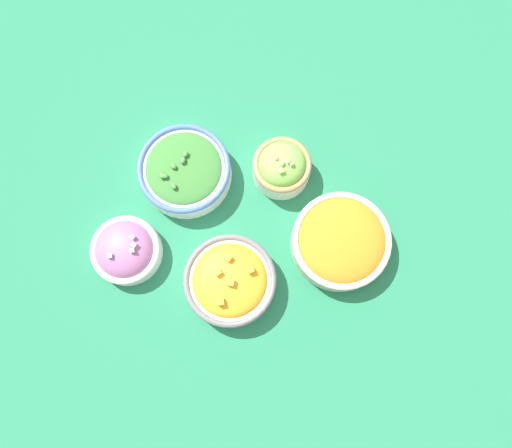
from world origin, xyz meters
name	(u,v)px	position (x,y,z in m)	size (l,w,h in m)	color
ground_plane	(256,227)	(0.00, 0.00, 0.00)	(3.00, 3.00, 0.00)	#23704C
bowl_broccoli	(185,170)	(0.17, -0.06, 0.03)	(0.18, 0.18, 0.07)	white
bowl_carrots	(341,241)	(-0.16, -0.02, 0.03)	(0.19, 0.19, 0.07)	beige
bowl_red_onion	(126,250)	(0.22, 0.12, 0.03)	(0.13, 0.13, 0.07)	white
bowl_squash	(230,281)	(0.01, 0.12, 0.03)	(0.17, 0.17, 0.08)	white
bowl_lettuce	(282,167)	(-0.01, -0.12, 0.04)	(0.11, 0.11, 0.09)	silver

